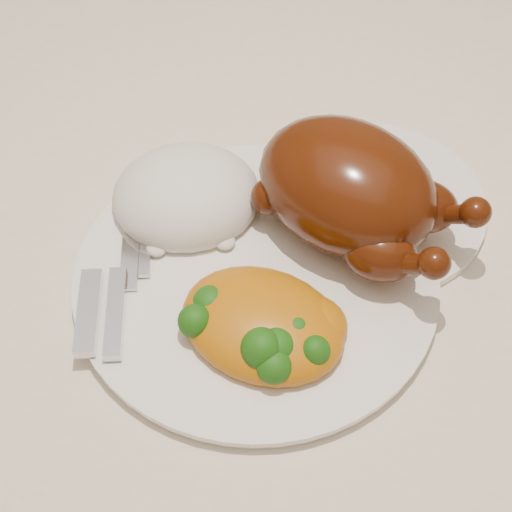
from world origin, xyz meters
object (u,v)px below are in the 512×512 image
(dinner_plate, at_px, (256,276))
(side_plate, at_px, (370,202))
(dining_table, at_px, (168,266))
(roast_chicken, at_px, (351,190))

(dinner_plate, height_order, side_plate, dinner_plate)
(side_plate, bearing_deg, dinner_plate, -124.76)
(dining_table, relative_size, dinner_plate, 5.63)
(roast_chicken, bearing_deg, dining_table, -157.64)
(dining_table, bearing_deg, dinner_plate, -30.37)
(roast_chicken, bearing_deg, side_plate, 92.81)
(dinner_plate, height_order, roast_chicken, roast_chicken)
(dinner_plate, relative_size, side_plate, 1.43)
(dining_table, bearing_deg, side_plate, 12.61)
(dining_table, relative_size, side_plate, 8.06)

